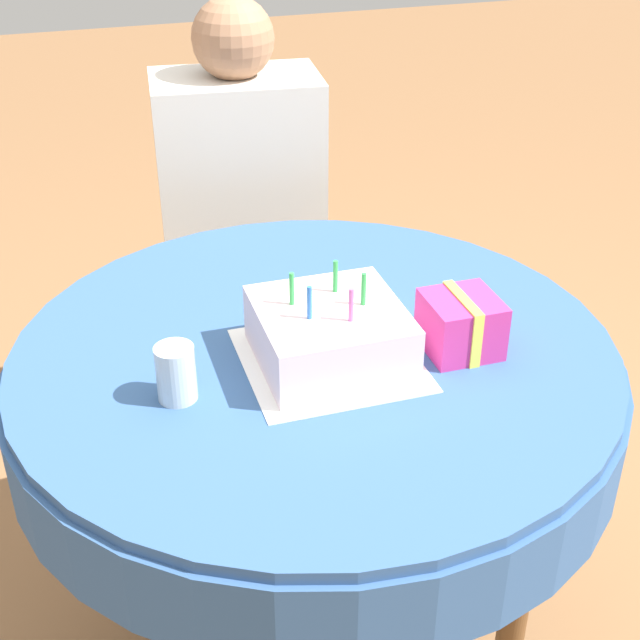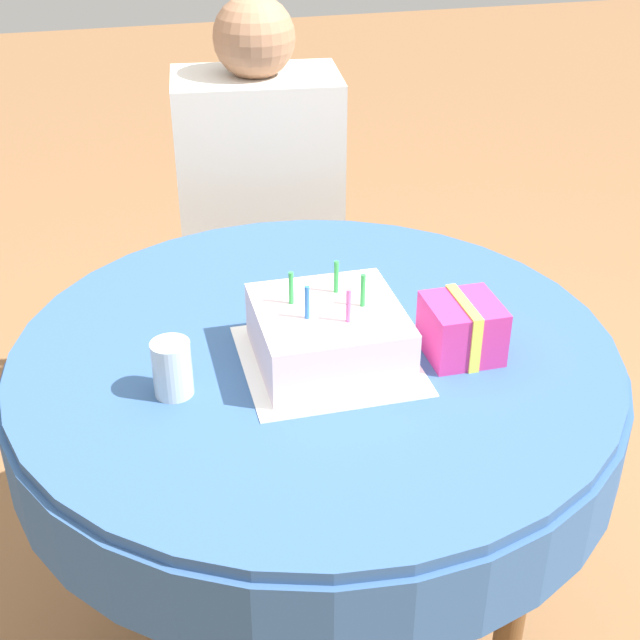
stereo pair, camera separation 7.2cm
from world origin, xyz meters
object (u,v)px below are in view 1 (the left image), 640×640
Objects in this scene: person at (242,200)px; drinking_glass at (176,373)px; gift_box at (461,324)px; chair at (242,269)px; birthday_cake at (330,334)px.

person is 13.15× the size of drinking_glass.
person is 0.89m from gift_box.
gift_box is (0.47, -0.00, 0.00)m from drinking_glass.
drinking_glass is 0.47m from gift_box.
gift_box is at bearing -72.59° from person.
chair is 0.25m from person.
birthday_cake is 1.88× the size of gift_box.
person is 9.77× the size of gift_box.
drinking_glass is (-0.25, -0.03, -0.00)m from birthday_cake.
person is 5.21× the size of birthday_cake.
person reaches higher than birthday_cake.
drinking_glass is at bearing -173.41° from birthday_cake.
person is (-0.01, -0.09, 0.24)m from chair.
chair is 9.62× the size of drinking_glass.
person reaches higher than drinking_glass.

